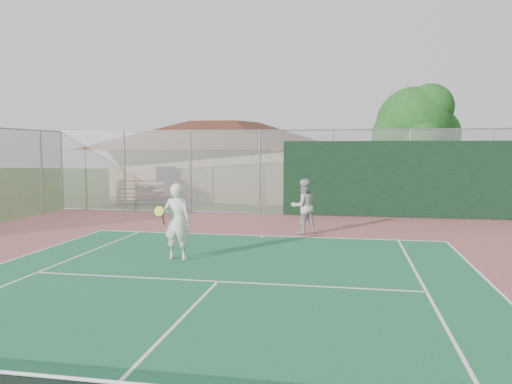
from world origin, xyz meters
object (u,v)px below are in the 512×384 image
at_px(bleachers, 148,191).
at_px(tree, 416,127).
at_px(player_white_front, 177,222).
at_px(player_grey_back, 303,207).
at_px(clubhouse, 225,151).

distance_m(bleachers, tree, 13.24).
height_order(tree, player_white_front, tree).
bearing_deg(player_grey_back, tree, -149.44).
xyz_separation_m(tree, player_white_front, (-7.17, -12.50, -2.79)).
bearing_deg(player_white_front, clubhouse, -76.51).
bearing_deg(player_white_front, tree, -116.17).
bearing_deg(tree, clubhouse, 159.50).
xyz_separation_m(tree, player_grey_back, (-4.45, -8.15, -2.86)).
bearing_deg(bleachers, player_white_front, -77.92).
relative_size(bleachers, tree, 0.61).
bearing_deg(tree, player_grey_back, -118.67).
bearing_deg(player_white_front, bleachers, -60.64).
distance_m(clubhouse, tree, 10.71).
distance_m(bleachers, player_white_front, 13.10).
bearing_deg(player_grey_back, player_white_front, 27.21).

